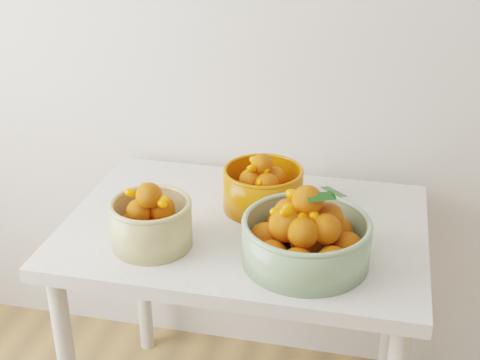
{
  "coord_description": "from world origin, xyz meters",
  "views": [
    {
      "loc": [
        -0.09,
        0.01,
        1.68
      ],
      "look_at": [
        -0.43,
        1.53,
        0.92
      ],
      "focal_mm": 50.0,
      "sensor_mm": 36.0,
      "label": 1
    }
  ],
  "objects_px": {
    "bowl_green": "(306,237)",
    "table": "(245,253)",
    "bowl_cream": "(151,221)",
    "bowl_orange": "(263,188)"
  },
  "relations": [
    {
      "from": "table",
      "to": "bowl_cream",
      "type": "xyz_separation_m",
      "value": [
        -0.21,
        -0.16,
        0.17
      ]
    },
    {
      "from": "table",
      "to": "bowl_cream",
      "type": "relative_size",
      "value": 3.96
    },
    {
      "from": "bowl_cream",
      "to": "bowl_green",
      "type": "relative_size",
      "value": 0.78
    },
    {
      "from": "bowl_cream",
      "to": "bowl_orange",
      "type": "bearing_deg",
      "value": 47.1
    },
    {
      "from": "table",
      "to": "bowl_green",
      "type": "xyz_separation_m",
      "value": [
        0.19,
        -0.15,
        0.17
      ]
    },
    {
      "from": "bowl_green",
      "to": "table",
      "type": "bearing_deg",
      "value": 140.85
    },
    {
      "from": "bowl_cream",
      "to": "bowl_green",
      "type": "xyz_separation_m",
      "value": [
        0.4,
        0.01,
        0.0
      ]
    },
    {
      "from": "table",
      "to": "bowl_green",
      "type": "height_order",
      "value": "bowl_green"
    },
    {
      "from": "bowl_green",
      "to": "bowl_orange",
      "type": "xyz_separation_m",
      "value": [
        -0.16,
        0.26,
        -0.01
      ]
    },
    {
      "from": "bowl_green",
      "to": "bowl_cream",
      "type": "bearing_deg",
      "value": -178.73
    }
  ]
}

